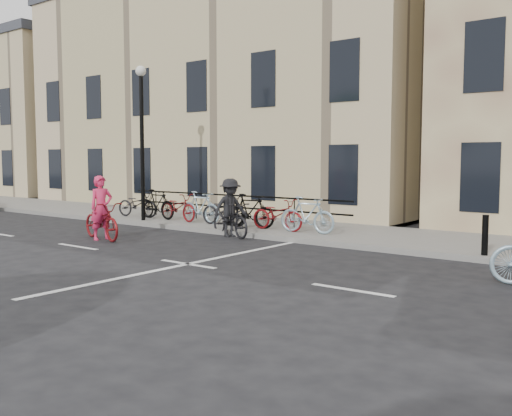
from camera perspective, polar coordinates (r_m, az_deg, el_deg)
The scene contains 9 objects.
ground at distance 12.52m, azimuth -6.82°, elevation -5.61°, with size 120.00×120.00×0.00m, color black.
sidewalk at distance 19.56m, azimuth -2.82°, elevation -1.53°, with size 46.00×4.00×0.15m, color slate.
building_west at distance 28.16m, azimuth -1.28°, elevation 10.82°, with size 20.00×10.00×10.00m, color tan.
building_far at distance 40.98m, azimuth -20.25°, elevation 7.99°, with size 12.00×10.00×9.00m, color tan.
lamp_post at distance 20.10m, azimuth -11.36°, elevation 8.30°, with size 0.36×0.36×5.28m.
bollard_east at distance 13.60m, azimuth 21.93°, elevation -2.53°, with size 0.14×0.14×0.90m, color black.
parked_bikes at distance 18.70m, azimuth -4.43°, elevation -0.08°, with size 9.35×1.23×1.05m.
cyclist_pink at distance 16.66m, azimuth -15.18°, elevation -0.93°, with size 2.14×1.13×1.81m.
cyclist_dark at distance 16.69m, azimuth -2.59°, elevation -0.59°, with size 2.03×1.27×1.71m.
Camera 1 is at (8.66, -8.74, 2.30)m, focal length 40.00 mm.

